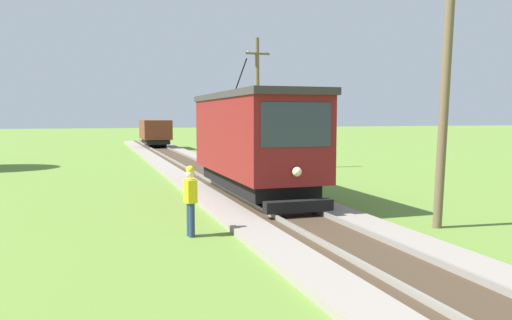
{
  "coord_description": "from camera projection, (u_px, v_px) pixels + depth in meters",
  "views": [
    {
      "loc": [
        -5.42,
        0.55,
        3.01
      ],
      "look_at": [
        0.55,
        19.02,
        1.31
      ],
      "focal_mm": 35.49,
      "sensor_mm": 36.0,
      "label": 1
    }
  ],
  "objects": [
    {
      "name": "utility_pole_near_tram",
      "position": [
        446.0,
        73.0,
        13.14
      ],
      "size": [
        1.4,
        0.56,
        8.05
      ],
      "color": "brown",
      "rests_on": "ground"
    },
    {
      "name": "freight_car",
      "position": [
        155.0,
        132.0,
        45.97
      ],
      "size": [
        2.4,
        5.2,
        2.31
      ],
      "color": "brown",
      "rests_on": "rail_right"
    },
    {
      "name": "red_tram",
      "position": [
        253.0,
        139.0,
        17.92
      ],
      "size": [
        2.6,
        8.54,
        4.79
      ],
      "color": "maroon",
      "rests_on": "rail_right"
    },
    {
      "name": "track_worker",
      "position": [
        190.0,
        198.0,
        12.56
      ],
      "size": [
        0.29,
        0.41,
        1.78
      ],
      "rotation": [
        0.0,
        0.0,
        0.15
      ],
      "color": "navy",
      "rests_on": "ground"
    },
    {
      "name": "utility_pole_mid",
      "position": [
        257.0,
        102.0,
        28.16
      ],
      "size": [
        1.4,
        0.42,
        7.33
      ],
      "color": "brown",
      "rests_on": "ground"
    }
  ]
}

